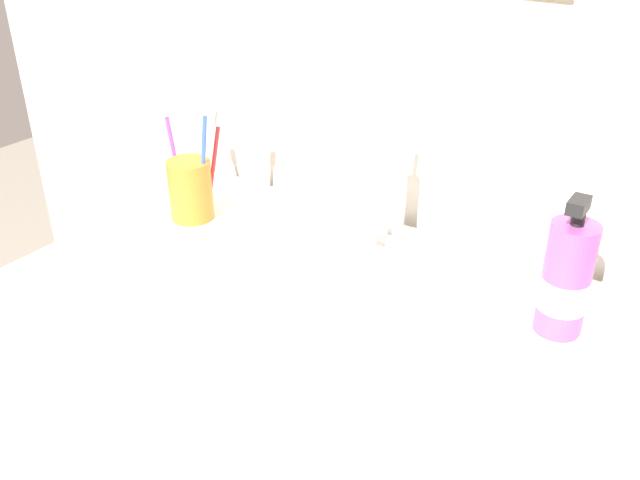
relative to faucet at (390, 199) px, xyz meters
name	(u,v)px	position (x,y,z in m)	size (l,w,h in m)	color
sink_basin	(308,330)	(0.00, -0.22, -0.11)	(0.46, 0.46, 0.11)	white
faucet	(390,199)	(0.00, 0.00, 0.00)	(0.02, 0.16, 0.14)	silver
toothbrush_cup	(191,190)	(-0.31, -0.11, -0.02)	(0.07, 0.07, 0.10)	orange
toothbrush_red	(215,156)	(-0.29, -0.07, 0.03)	(0.03, 0.04, 0.17)	red
toothbrush_blue	(204,153)	(-0.29, -0.10, 0.04)	(0.03, 0.02, 0.20)	blue
toothbrush_purple	(173,149)	(-0.36, -0.09, 0.03)	(0.05, 0.03, 0.18)	purple
soap_dispenser	(566,280)	(0.29, -0.08, 0.00)	(0.06, 0.06, 0.19)	#B24CA5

